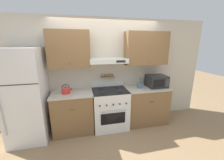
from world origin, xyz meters
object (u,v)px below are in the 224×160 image
(refrigerator, at_px, (26,96))
(utensil_crock, at_px, (140,85))
(stove_range, at_px, (110,108))
(microwave, at_px, (157,81))
(tea_kettle, at_px, (66,90))

(refrigerator, height_order, utensil_crock, refrigerator)
(stove_range, xyz_separation_m, microwave, (1.19, 0.02, 0.60))
(refrigerator, relative_size, tea_kettle, 8.37)
(refrigerator, bearing_deg, stove_range, 1.34)
(tea_kettle, bearing_deg, microwave, 0.48)
(stove_range, distance_m, refrigerator, 1.79)
(tea_kettle, xyz_separation_m, microwave, (2.15, 0.02, 0.06))
(stove_range, height_order, refrigerator, refrigerator)
(stove_range, relative_size, microwave, 2.26)
(refrigerator, xyz_separation_m, microwave, (2.91, 0.06, 0.12))
(tea_kettle, relative_size, utensil_crock, 0.78)
(stove_range, relative_size, tea_kettle, 4.61)
(tea_kettle, height_order, utensil_crock, utensil_crock)
(tea_kettle, bearing_deg, utensil_crock, 0.00)
(stove_range, xyz_separation_m, utensil_crock, (0.74, 0.00, 0.53))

